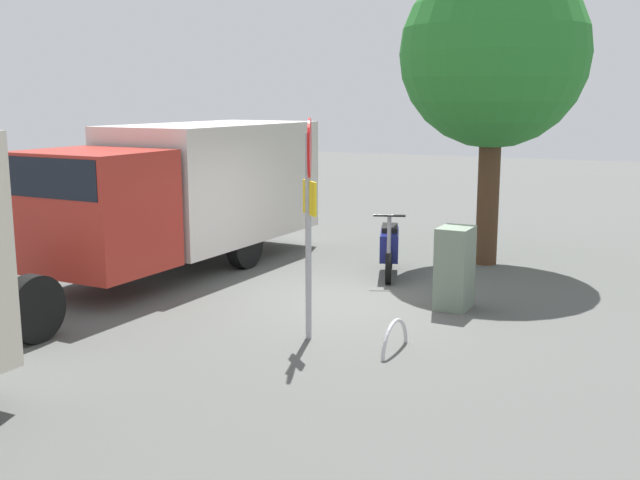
# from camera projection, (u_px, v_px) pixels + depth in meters

# --- Properties ---
(ground_plane) EXTENTS (60.00, 60.00, 0.00)m
(ground_plane) POSITION_uv_depth(u_px,v_px,m) (343.00, 298.00, 12.18)
(ground_plane) COLOR #4D4E4B
(box_truck_near) EXTENTS (8.20, 2.71, 2.67)m
(box_truck_near) POSITION_uv_depth(u_px,v_px,m) (182.00, 188.00, 13.94)
(box_truck_near) COLOR black
(box_truck_near) RESTS_ON ground
(motorcycle) EXTENTS (1.75, 0.78, 1.20)m
(motorcycle) POSITION_uv_depth(u_px,v_px,m) (389.00, 247.00, 13.66)
(motorcycle) COLOR black
(motorcycle) RESTS_ON ground
(stop_sign) EXTENTS (0.71, 0.33, 2.92)m
(stop_sign) POSITION_uv_depth(u_px,v_px,m) (309.00, 194.00, 9.78)
(stop_sign) COLOR #9E9EA3
(stop_sign) RESTS_ON ground
(street_tree) EXTENTS (3.48, 3.48, 5.70)m
(street_tree) POSITION_uv_depth(u_px,v_px,m) (494.00, 55.00, 13.96)
(street_tree) COLOR #47301E
(street_tree) RESTS_ON ground
(utility_cabinet) EXTENTS (0.64, 0.51, 1.26)m
(utility_cabinet) POSITION_uv_depth(u_px,v_px,m) (455.00, 268.00, 11.48)
(utility_cabinet) COLOR slate
(utility_cabinet) RESTS_ON ground
(bike_rack_hoop) EXTENTS (0.85, 0.09, 0.85)m
(bike_rack_hoop) POSITION_uv_depth(u_px,v_px,m) (395.00, 351.00, 9.62)
(bike_rack_hoop) COLOR #B7B7BC
(bike_rack_hoop) RESTS_ON ground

